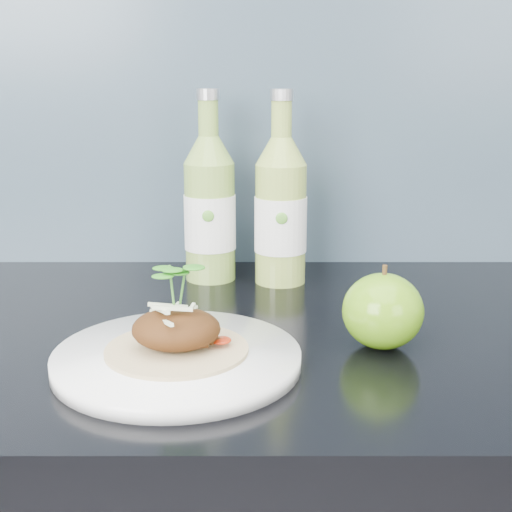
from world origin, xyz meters
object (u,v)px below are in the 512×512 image
object	(u,v)px
green_apple	(383,311)
cider_bottle_left	(210,209)
dinner_plate	(177,359)
cider_bottle_right	(281,211)

from	to	relation	value
green_apple	cider_bottle_left	world-z (taller)	cider_bottle_left
dinner_plate	cider_bottle_left	bearing A→B (deg)	87.29
dinner_plate	cider_bottle_right	size ratio (longest dim) A/B	1.01
dinner_plate	green_apple	xyz separation A→B (m)	(0.22, 0.05, 0.03)
cider_bottle_left	green_apple	bearing A→B (deg)	-57.32
dinner_plate	green_apple	size ratio (longest dim) A/B	2.35
dinner_plate	green_apple	bearing A→B (deg)	13.48
dinner_plate	cider_bottle_left	size ratio (longest dim) A/B	1.01
green_apple	cider_bottle_right	bearing A→B (deg)	112.43
dinner_plate	cider_bottle_left	distance (m)	0.33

